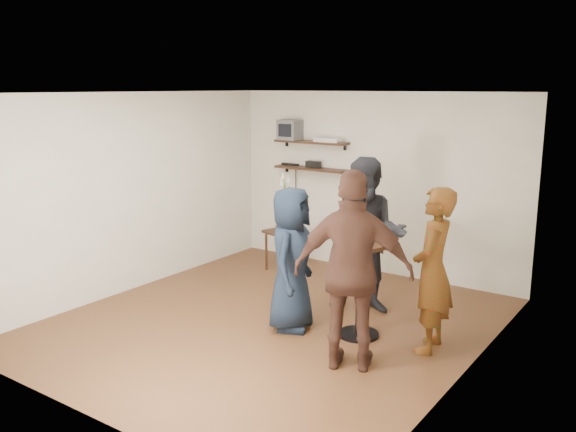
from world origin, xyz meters
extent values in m
cube|color=#4D2C18|center=(0.00, 0.00, -0.02)|extent=(4.50, 5.00, 0.04)
cube|color=white|center=(0.00, 0.00, 2.62)|extent=(4.50, 5.00, 0.04)
cube|color=beige|center=(0.00, 2.52, 1.30)|extent=(4.50, 0.04, 2.60)
cube|color=beige|center=(0.00, -2.52, 1.30)|extent=(4.50, 0.04, 2.60)
cube|color=beige|center=(-2.27, 0.00, 1.30)|extent=(0.04, 5.00, 2.60)
cube|color=beige|center=(2.27, 0.00, 1.30)|extent=(0.04, 5.00, 2.60)
cube|color=black|center=(-1.00, 2.38, 1.85)|extent=(1.20, 0.25, 0.04)
cube|color=black|center=(-1.00, 2.38, 1.45)|extent=(1.20, 0.25, 0.04)
cube|color=#59595B|center=(-1.38, 2.38, 2.02)|extent=(0.32, 0.30, 0.30)
cube|color=silver|center=(-0.69, 2.38, 1.90)|extent=(0.40, 0.24, 0.06)
cube|color=black|center=(-0.96, 2.38, 1.52)|extent=(0.22, 0.10, 0.10)
cube|color=black|center=(-1.42, 2.42, 1.48)|extent=(0.30, 0.05, 0.03)
cube|color=black|center=(-1.09, 1.81, 0.57)|extent=(0.61, 0.61, 0.04)
cylinder|color=black|center=(-1.29, 1.61, 0.27)|extent=(0.04, 0.04, 0.55)
cylinder|color=black|center=(-0.89, 1.61, 0.27)|extent=(0.04, 0.04, 0.55)
cylinder|color=black|center=(-1.29, 2.01, 0.27)|extent=(0.04, 0.04, 0.55)
cylinder|color=black|center=(-0.89, 2.01, 0.27)|extent=(0.04, 0.04, 0.55)
cylinder|color=silver|center=(-1.09, 1.81, 0.72)|extent=(0.13, 0.13, 0.27)
cylinder|color=#366A1E|center=(-1.11, 1.81, 1.00)|extent=(0.01, 0.06, 0.50)
cone|color=white|center=(-1.15, 1.81, 1.31)|extent=(0.06, 0.08, 0.11)
cylinder|color=#366A1E|center=(-1.07, 1.82, 1.03)|extent=(0.03, 0.05, 0.56)
cone|color=white|center=(-1.04, 1.84, 1.36)|extent=(0.10, 0.11, 0.12)
cylinder|color=#366A1E|center=(-1.09, 1.80, 1.06)|extent=(0.09, 0.08, 0.61)
cone|color=white|center=(-1.09, 1.77, 1.42)|extent=(0.12, 0.11, 0.12)
cylinder|color=black|center=(1.00, 0.25, 1.03)|extent=(0.58, 0.58, 0.04)
cylinder|color=black|center=(1.00, 0.25, 0.52)|extent=(0.08, 0.08, 0.98)
cylinder|color=black|center=(1.00, 0.25, 0.02)|extent=(0.44, 0.44, 0.03)
cylinder|color=silver|center=(0.94, 0.20, 1.06)|extent=(0.06, 0.06, 0.00)
cylinder|color=silver|center=(0.94, 0.20, 1.10)|extent=(0.01, 0.01, 0.09)
cylinder|color=silver|center=(0.94, 0.20, 1.20)|extent=(0.07, 0.07, 0.11)
cylinder|color=#D4BA57|center=(0.94, 0.20, 1.18)|extent=(0.06, 0.06, 0.06)
cylinder|color=silver|center=(1.08, 0.21, 1.06)|extent=(0.06, 0.06, 0.00)
cylinder|color=silver|center=(1.08, 0.21, 1.10)|extent=(0.01, 0.01, 0.09)
cylinder|color=silver|center=(1.08, 0.21, 1.20)|extent=(0.07, 0.07, 0.11)
cylinder|color=#D4BA57|center=(1.08, 0.21, 1.18)|extent=(0.06, 0.06, 0.06)
cylinder|color=silver|center=(0.96, 0.30, 1.06)|extent=(0.06, 0.06, 0.00)
cylinder|color=silver|center=(0.96, 0.30, 1.10)|extent=(0.01, 0.01, 0.09)
cylinder|color=silver|center=(0.96, 0.30, 1.20)|extent=(0.07, 0.07, 0.11)
cylinder|color=#D4BA57|center=(0.96, 0.30, 1.18)|extent=(0.06, 0.06, 0.06)
cylinder|color=silver|center=(1.03, 0.27, 1.06)|extent=(0.06, 0.06, 0.00)
cylinder|color=silver|center=(1.03, 0.27, 1.10)|extent=(0.01, 0.01, 0.09)
cylinder|color=silver|center=(1.03, 0.27, 1.20)|extent=(0.07, 0.07, 0.11)
cylinder|color=#D4BA57|center=(1.03, 0.27, 1.18)|extent=(0.06, 0.06, 0.06)
imported|color=#9D1E12|center=(1.77, 0.35, 0.85)|extent=(0.49, 0.67, 1.70)
imported|color=black|center=(0.72, 0.96, 0.93)|extent=(1.10, 0.99, 1.87)
imported|color=black|center=(0.26, 0.02, 0.80)|extent=(0.72, 0.90, 1.61)
imported|color=#41251C|center=(1.30, -0.47, 0.97)|extent=(1.23, 0.88, 1.93)
camera|label=1|loc=(3.94, -5.31, 2.67)|focal=38.00mm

